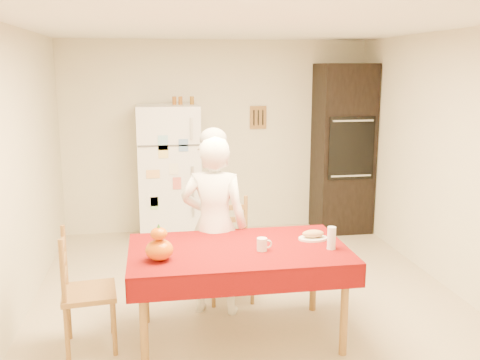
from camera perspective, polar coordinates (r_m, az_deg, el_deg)
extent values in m
plane|color=#C9B191|center=(5.26, 0.70, -12.16)|extent=(4.50, 4.50, 0.00)
cube|color=beige|center=(7.08, -2.47, 4.61)|extent=(4.00, 0.02, 2.50)
cube|color=beige|center=(2.76, 9.03, -7.02)|extent=(4.00, 0.02, 2.50)
cube|color=beige|center=(4.95, -22.72, 0.57)|extent=(0.02, 4.50, 2.50)
cube|color=beige|center=(5.59, 21.37, 1.87)|extent=(0.02, 4.50, 2.50)
cube|color=white|center=(4.82, 0.78, 16.15)|extent=(4.00, 4.50, 0.02)
cube|color=brown|center=(7.13, 1.95, 6.69)|extent=(0.22, 0.02, 0.30)
cube|color=white|center=(6.73, -7.56, 0.70)|extent=(0.75, 0.70, 1.70)
cube|color=silver|center=(6.29, -5.19, 5.50)|extent=(0.03, 0.03, 0.25)
cube|color=silver|center=(6.42, -5.06, -1.17)|extent=(0.03, 0.03, 0.60)
cube|color=black|center=(7.18, 10.90, 3.30)|extent=(0.70, 0.60, 2.20)
cube|color=black|center=(6.89, 11.81, 3.33)|extent=(0.59, 0.02, 0.80)
cylinder|color=brown|center=(3.96, -10.21, -15.10)|extent=(0.06, 0.06, 0.71)
cylinder|color=brown|center=(4.67, -10.11, -10.79)|extent=(0.06, 0.06, 0.71)
cylinder|color=brown|center=(4.19, 11.06, -13.55)|extent=(0.06, 0.06, 0.71)
cylinder|color=brown|center=(4.87, 7.84, -9.75)|extent=(0.06, 0.06, 0.71)
cube|color=brown|center=(4.22, -0.16, -7.64)|extent=(1.60, 0.90, 0.04)
cube|color=#550804|center=(4.21, -0.16, -7.31)|extent=(1.70, 1.00, 0.01)
cylinder|color=brown|center=(4.94, -2.84, -11.09)|extent=(0.04, 0.04, 0.43)
cylinder|color=brown|center=(5.25, -3.31, -9.67)|extent=(0.04, 0.04, 0.43)
cylinder|color=brown|center=(4.99, 1.34, -10.82)|extent=(0.04, 0.04, 0.43)
cylinder|color=brown|center=(5.30, 0.61, -9.43)|extent=(0.04, 0.04, 0.43)
cube|color=brown|center=(5.03, -1.06, -7.76)|extent=(0.42, 0.40, 0.04)
cube|color=brown|center=(5.12, -1.37, -4.49)|extent=(0.36, 0.03, 0.50)
cylinder|color=brown|center=(4.28, -13.26, -15.20)|extent=(0.04, 0.04, 0.43)
cylinder|color=brown|center=(4.29, -17.97, -15.43)|extent=(0.04, 0.04, 0.43)
cylinder|color=brown|center=(4.60, -13.48, -13.20)|extent=(0.04, 0.04, 0.43)
cylinder|color=brown|center=(4.61, -17.82, -13.42)|extent=(0.04, 0.04, 0.43)
cube|color=brown|center=(4.34, -15.81, -11.49)|extent=(0.44, 0.46, 0.04)
cube|color=brown|center=(4.26, -18.30, -8.51)|extent=(0.07, 0.36, 0.50)
imported|color=white|center=(4.67, -2.77, -4.88)|extent=(0.66, 0.53, 1.59)
cylinder|color=silver|center=(4.13, 2.36, -6.88)|extent=(0.08, 0.08, 0.10)
ellipsoid|color=#E33F05|center=(3.97, -8.60, -7.39)|extent=(0.21, 0.21, 0.15)
ellipsoid|color=#D13704|center=(3.93, -8.65, -5.69)|extent=(0.12, 0.12, 0.09)
cylinder|color=silver|center=(4.22, 9.73, -6.11)|extent=(0.07, 0.07, 0.18)
cylinder|color=white|center=(4.44, 7.79, -6.19)|extent=(0.24, 0.24, 0.02)
ellipsoid|color=#97774A|center=(4.43, 7.81, -5.69)|extent=(0.18, 0.10, 0.06)
cylinder|color=#90521A|center=(6.68, -7.02, 8.41)|extent=(0.05, 0.05, 0.10)
cylinder|color=#9A5A1C|center=(6.68, -6.38, 8.42)|extent=(0.05, 0.05, 0.10)
cylinder|color=#8C5C19|center=(6.69, -5.15, 8.45)|extent=(0.05, 0.05, 0.10)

